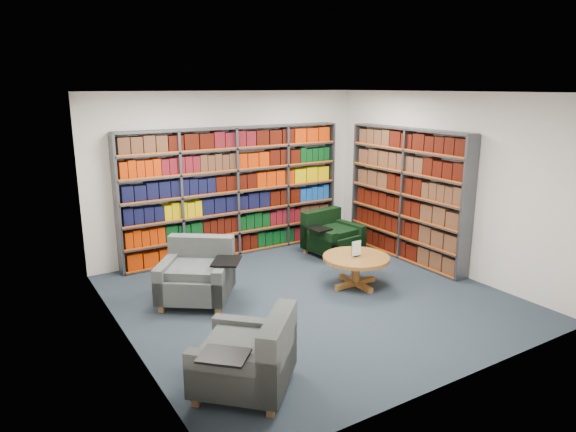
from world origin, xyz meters
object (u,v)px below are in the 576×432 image
chair_teal_left (198,276)px  chair_teal_front (252,360)px  coffee_table (356,262)px  chair_green_right (330,237)px

chair_teal_left → chair_teal_front: bearing=-99.6°
chair_teal_front → coffee_table: size_ratio=1.26×
chair_teal_left → chair_green_right: (2.74, 0.68, -0.04)m
chair_teal_front → chair_green_right: bearing=44.0°
chair_teal_left → chair_green_right: 2.83m
chair_green_right → coffee_table: (-0.59, -1.45, 0.07)m
chair_teal_left → coffee_table: (2.16, -0.77, 0.03)m
chair_teal_left → coffee_table: chair_teal_left is taller
chair_teal_front → coffee_table: 3.00m
chair_teal_left → chair_teal_front: size_ratio=1.04×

